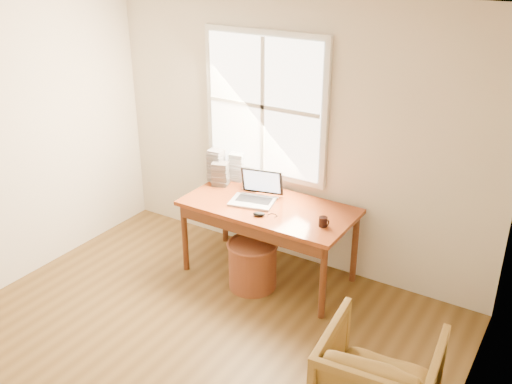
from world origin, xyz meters
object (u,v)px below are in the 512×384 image
desk (269,207)px  wicker_stool (252,265)px  coffee_mug (323,222)px  cd_stack_a (237,167)px  laptop (252,187)px  armchair (378,379)px

desk → wicker_stool: bearing=-95.8°
coffee_mug → cd_stack_a: cd_stack_a is taller
desk → coffee_mug: 0.62m
desk → wicker_stool: size_ratio=3.59×
coffee_mug → cd_stack_a: bearing=166.9°
laptop → cd_stack_a: size_ratio=1.54×
armchair → laptop: laptop is taller
wicker_stool → coffee_mug: (0.63, 0.13, 0.57)m
armchair → wicker_stool: size_ratio=1.70×
desk → coffee_mug: coffee_mug is taller
desk → coffee_mug: bearing=-10.3°
wicker_stool → desk: bearing=84.2°
desk → cd_stack_a: bearing=149.0°
wicker_stool → cd_stack_a: size_ratio=1.56×
armchair → coffee_mug: size_ratio=8.87×
wicker_stool → armchair: bearing=-30.5°
armchair → wicker_stool: 1.83m
wicker_stool → coffee_mug: 0.86m
armchair → coffee_mug: 1.49m
laptop → wicker_stool: bearing=-71.2°
laptop → cd_stack_a: laptop is taller
laptop → coffee_mug: (0.76, -0.08, -0.12)m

